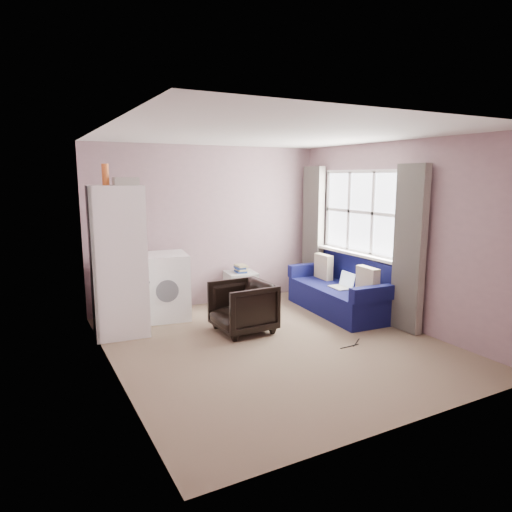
{
  "coord_description": "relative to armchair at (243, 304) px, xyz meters",
  "views": [
    {
      "loc": [
        -2.71,
        -4.59,
        2.03
      ],
      "look_at": [
        0.05,
        0.6,
        1.0
      ],
      "focal_mm": 32.0,
      "sensor_mm": 36.0,
      "label": 1
    }
  ],
  "objects": [
    {
      "name": "room",
      "position": [
        0.17,
        -0.6,
        0.88
      ],
      "size": [
        3.84,
        4.24,
        2.54
      ],
      "color": "#816A54",
      "rests_on": "ground"
    },
    {
      "name": "armchair",
      "position": [
        0.0,
        0.0,
        0.0
      ],
      "size": [
        0.69,
        0.73,
        0.74
      ],
      "primitive_type": "imported",
      "rotation": [
        0.0,
        0.0,
        -1.54
      ],
      "color": "black",
      "rests_on": "ground"
    },
    {
      "name": "fridge",
      "position": [
        -1.43,
        0.69,
        0.61
      ],
      "size": [
        0.73,
        0.71,
        2.18
      ],
      "rotation": [
        0.0,
        0.0,
        -0.09
      ],
      "color": "white",
      "rests_on": "ground"
    },
    {
      "name": "washing_machine",
      "position": [
        -0.74,
        1.07,
        0.12
      ],
      "size": [
        0.75,
        0.75,
        0.94
      ],
      "rotation": [
        0.0,
        0.0,
        -0.15
      ],
      "color": "white",
      "rests_on": "ground"
    },
    {
      "name": "side_table",
      "position": [
        0.58,
        1.24,
        -0.07
      ],
      "size": [
        0.52,
        0.52,
        0.63
      ],
      "rotation": [
        0.0,
        0.0,
        -0.13
      ],
      "color": "#B4B5B1",
      "rests_on": "ground"
    },
    {
      "name": "sofa",
      "position": [
        1.77,
        0.11,
        -0.07
      ],
      "size": [
        0.97,
        1.9,
        0.83
      ],
      "rotation": [
        0.0,
        0.0,
        -0.07
      ],
      "color": "#121554",
      "rests_on": "ground"
    },
    {
      "name": "window_dressing",
      "position": [
        1.93,
        0.1,
        0.74
      ],
      "size": [
        0.17,
        2.62,
        2.18
      ],
      "color": "white",
      "rests_on": "ground"
    },
    {
      "name": "floor_cables",
      "position": [
        0.97,
        -1.07,
        -0.36
      ],
      "size": [
        0.42,
        0.18,
        0.01
      ],
      "rotation": [
        0.0,
        0.0,
        0.38
      ],
      "color": "black",
      "rests_on": "ground"
    }
  ]
}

